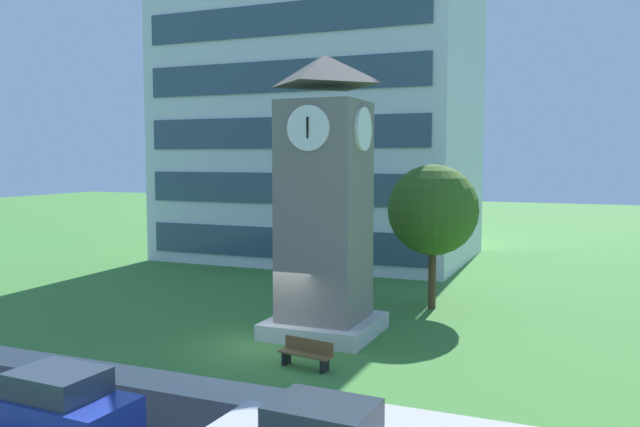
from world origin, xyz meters
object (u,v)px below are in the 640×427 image
Objects in this scene: clock_tower at (325,212)px; parked_car_blue at (54,404)px; park_bench at (306,353)px; tree_streetside at (433,210)px.

parked_car_blue is at bearing -102.03° from clock_tower.
parked_car_blue is at bearing -114.87° from park_bench.
parked_car_blue is (-5.08, -16.56, -3.45)m from tree_streetside.
clock_tower is 6.28m from tree_streetside.
park_bench is (0.95, -3.85, -4.13)m from clock_tower.
park_bench is 0.45× the size of parked_car_blue.
parked_car_blue is (-3.28, -7.07, 0.40)m from park_bench.
tree_streetside reaches higher than parked_car_blue.
park_bench is at bearing -100.76° from tree_streetside.
clock_tower is 2.51× the size of parked_car_blue.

